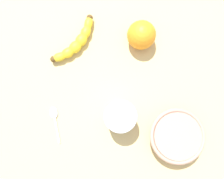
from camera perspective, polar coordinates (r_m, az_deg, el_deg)
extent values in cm
cube|color=tan|center=(69.10, -4.77, 3.09)|extent=(120.00, 120.00, 3.00)
ellipsoid|color=yellow|center=(68.99, -13.88, 8.48)|extent=(4.81, 3.41, 2.61)
ellipsoid|color=yellow|center=(68.78, -11.72, 9.62)|extent=(5.22, 4.50, 3.04)
ellipsoid|color=yellow|center=(68.89, -9.80, 11.15)|extent=(5.58, 5.34, 3.47)
ellipsoid|color=yellow|center=(69.32, -8.21, 12.97)|extent=(5.54, 5.56, 3.47)
ellipsoid|color=yellow|center=(70.05, -7.03, 14.99)|extent=(4.91, 5.33, 3.04)
ellipsoid|color=yellow|center=(71.03, -6.31, 17.11)|extent=(3.99, 5.02, 2.61)
sphere|color=#513819|center=(69.27, -15.39, 7.84)|extent=(2.03, 2.03, 2.03)
sphere|color=#513819|center=(71.79, -5.99, 18.54)|extent=(2.03, 2.03, 2.03)
cylinder|color=silver|center=(61.85, 2.11, -7.16)|extent=(8.87, 8.87, 9.17)
cylinder|color=#E7B26D|center=(62.25, 2.10, -7.16)|extent=(8.37, 8.37, 7.87)
cylinder|color=tan|center=(66.63, 16.60, -11.68)|extent=(13.56, 13.56, 5.47)
torus|color=tan|center=(64.59, 17.15, -11.83)|extent=(15.94, 15.94, 1.20)
sphere|color=orange|center=(66.97, 7.88, 14.24)|extent=(8.76, 8.76, 8.76)
ellipsoid|color=silver|center=(68.40, -15.33, -6.01)|extent=(2.54, 3.69, 0.80)
cube|color=silver|center=(68.27, -14.54, -10.25)|extent=(0.85, 8.51, 0.25)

